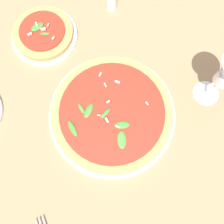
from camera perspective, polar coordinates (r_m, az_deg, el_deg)
The scene contains 4 objects.
ground_plane at distance 0.61m, azimuth -2.27°, elevation 1.99°, with size 6.00×6.00×0.00m, color #9E7A56.
pizza_arugula_main at distance 0.59m, azimuth -0.01°, elevation -0.33°, with size 0.34×0.34×0.05m.
pizza_personal_side at distance 0.72m, azimuth -17.39°, elevation 18.83°, with size 0.20×0.20×0.05m.
shaker_pepper at distance 0.74m, azimuth -0.14°, elevation 27.23°, with size 0.03×0.03×0.07m.
Camera 1 is at (-0.17, 0.01, 0.58)m, focal length 35.00 mm.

